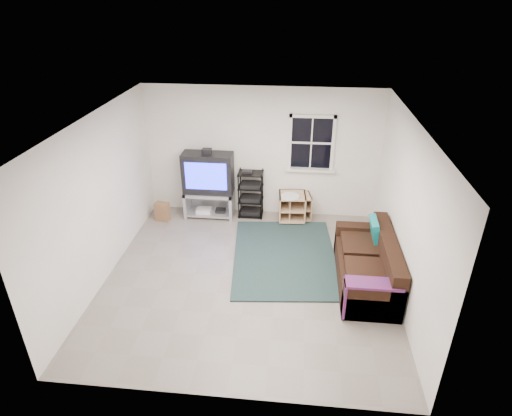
# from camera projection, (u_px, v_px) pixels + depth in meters

# --- Properties ---
(room) EXTENTS (4.60, 4.62, 4.60)m
(room) POSITION_uv_depth(u_px,v_px,m) (311.00, 147.00, 8.20)
(room) COLOR slate
(room) RESTS_ON ground
(tv_unit) EXTENTS (0.99, 0.49, 1.45)m
(tv_unit) POSITION_uv_depth(u_px,v_px,m) (208.00, 180.00, 8.49)
(tv_unit) COLOR #A1A1A9
(tv_unit) RESTS_ON ground
(av_rack) EXTENTS (0.49, 0.36, 0.99)m
(av_rack) POSITION_uv_depth(u_px,v_px,m) (251.00, 197.00, 8.64)
(av_rack) COLOR black
(av_rack) RESTS_ON ground
(side_table_left) EXTENTS (0.52, 0.52, 0.53)m
(side_table_left) POSITION_uv_depth(u_px,v_px,m) (298.00, 206.00, 8.62)
(side_table_left) COLOR tan
(side_table_left) RESTS_ON ground
(side_table_right) EXTENTS (0.55, 0.57, 0.60)m
(side_table_right) POSITION_uv_depth(u_px,v_px,m) (292.00, 205.00, 8.54)
(side_table_right) COLOR tan
(side_table_right) RESTS_ON ground
(sofa) EXTENTS (0.84, 1.90, 0.87)m
(sofa) POSITION_uv_depth(u_px,v_px,m) (368.00, 266.00, 6.72)
(sofa) COLOR black
(sofa) RESTS_ON ground
(shag_rug) EXTENTS (1.97, 2.57, 0.03)m
(shag_rug) POSITION_uv_depth(u_px,v_px,m) (285.00, 256.00, 7.48)
(shag_rug) COLOR black
(shag_rug) RESTS_ON ground
(paper_bag) EXTENTS (0.30, 0.23, 0.38)m
(paper_bag) POSITION_uv_depth(u_px,v_px,m) (162.00, 211.00, 8.59)
(paper_bag) COLOR #8D5E3F
(paper_bag) RESTS_ON ground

